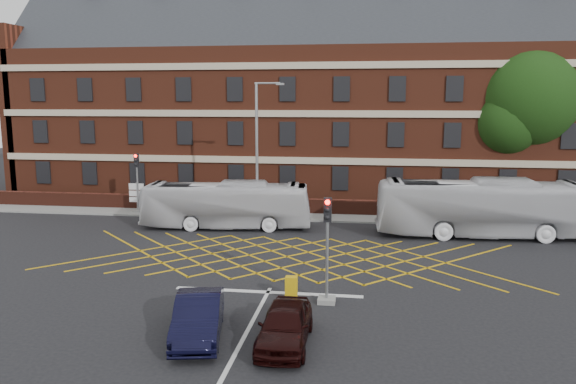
# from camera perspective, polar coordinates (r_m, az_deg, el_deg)

# --- Properties ---
(ground) EXTENTS (120.00, 120.00, 0.00)m
(ground) POSITION_cam_1_polar(r_m,az_deg,el_deg) (27.35, -0.73, -7.73)
(ground) COLOR black
(ground) RESTS_ON ground
(victorian_building) EXTENTS (51.00, 12.17, 20.40)m
(victorian_building) POSITION_cam_1_polar(r_m,az_deg,el_deg) (47.96, 3.70, 9.12)
(victorian_building) COLOR #5F2818
(victorian_building) RESTS_ON ground
(boundary_wall) EXTENTS (56.00, 0.50, 1.10)m
(boundary_wall) POSITION_cam_1_polar(r_m,az_deg,el_deg) (39.74, 2.20, -1.49)
(boundary_wall) COLOR #4A1D13
(boundary_wall) RESTS_ON ground
(far_pavement) EXTENTS (60.00, 3.00, 0.12)m
(far_pavement) POSITION_cam_1_polar(r_m,az_deg,el_deg) (38.86, 2.04, -2.47)
(far_pavement) COLOR slate
(far_pavement) RESTS_ON ground
(box_junction_hatching) EXTENTS (8.22, 8.22, 0.02)m
(box_junction_hatching) POSITION_cam_1_polar(r_m,az_deg,el_deg) (29.24, -0.11, -6.57)
(box_junction_hatching) COLOR #CC990C
(box_junction_hatching) RESTS_ON ground
(stop_line) EXTENTS (8.00, 0.30, 0.02)m
(stop_line) POSITION_cam_1_polar(r_m,az_deg,el_deg) (24.07, -2.05, -10.13)
(stop_line) COLOR silver
(stop_line) RESTS_ON ground
(centre_line) EXTENTS (0.15, 14.00, 0.02)m
(centre_line) POSITION_cam_1_polar(r_m,az_deg,el_deg) (18.21, -5.86, -16.88)
(centre_line) COLOR silver
(centre_line) RESTS_ON ground
(bus_left) EXTENTS (10.80, 3.47, 2.96)m
(bus_left) POSITION_cam_1_polar(r_m,az_deg,el_deg) (35.58, -6.29, -1.31)
(bus_left) COLOR silver
(bus_left) RESTS_ON ground
(bus_right) EXTENTS (12.46, 3.39, 3.44)m
(bus_right) POSITION_cam_1_polar(r_m,az_deg,el_deg) (35.02, 19.12, -1.54)
(bus_right) COLOR silver
(bus_right) RESTS_ON ground
(car_navy) EXTENTS (2.41, 4.62, 1.45)m
(car_navy) POSITION_cam_1_polar(r_m,az_deg,el_deg) (19.86, -9.10, -12.39)
(car_navy) COLOR black
(car_navy) RESTS_ON ground
(car_maroon) EXTENTS (1.68, 4.08, 1.38)m
(car_maroon) POSITION_cam_1_polar(r_m,az_deg,el_deg) (19.05, -0.32, -13.34)
(car_maroon) COLOR black
(car_maroon) RESTS_ON ground
(deciduous_tree) EXTENTS (7.66, 7.46, 11.85)m
(deciduous_tree) POSITION_cam_1_polar(r_m,az_deg,el_deg) (44.98, 23.00, 8.07)
(deciduous_tree) COLOR black
(deciduous_tree) RESTS_ON ground
(traffic_light_near) EXTENTS (0.70, 0.70, 4.27)m
(traffic_light_near) POSITION_cam_1_polar(r_m,az_deg,el_deg) (22.42, 3.99, -6.92)
(traffic_light_near) COLOR slate
(traffic_light_near) RESTS_ON ground
(traffic_light_far) EXTENTS (0.70, 0.70, 4.27)m
(traffic_light_far) POSITION_cam_1_polar(r_m,az_deg,el_deg) (41.31, -15.02, 0.32)
(traffic_light_far) COLOR slate
(traffic_light_far) RESTS_ON ground
(street_lamp) EXTENTS (2.25, 1.00, 9.09)m
(street_lamp) POSITION_cam_1_polar(r_m,az_deg,el_deg) (35.73, -3.05, 1.49)
(street_lamp) COLOR slate
(street_lamp) RESTS_ON ground
(direction_signs) EXTENTS (1.10, 0.16, 2.20)m
(direction_signs) POSITION_cam_1_polar(r_m,az_deg,el_deg) (41.54, -15.12, -0.17)
(direction_signs) COLOR gray
(direction_signs) RESTS_ON ground
(utility_cabinet) EXTENTS (0.48, 0.37, 0.96)m
(utility_cabinet) POSITION_cam_1_polar(r_m,az_deg,el_deg) (23.10, 0.34, -9.74)
(utility_cabinet) COLOR #CC9E0C
(utility_cabinet) RESTS_ON ground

